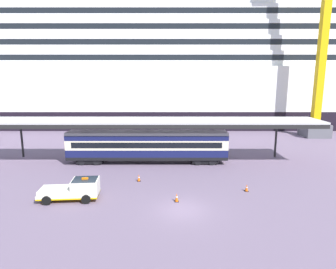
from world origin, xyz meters
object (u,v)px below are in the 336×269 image
at_px(service_truck, 75,189).
at_px(traffic_cone_near, 246,188).
at_px(dockside_crane, 329,28).
at_px(train_carriage, 147,145).
at_px(traffic_cone_mid, 176,198).
at_px(cruise_ship, 125,60).
at_px(traffic_cone_far, 138,178).

xyz_separation_m(service_truck, traffic_cone_near, (15.88, 1.91, -0.64)).
height_order(traffic_cone_near, dockside_crane, dockside_crane).
relative_size(train_carriage, service_truck, 3.78).
distance_m(traffic_cone_mid, dockside_crane, 44.51).
bearing_deg(dockside_crane, traffic_cone_mid, -133.14).
bearing_deg(cruise_ship, dockside_crane, -26.81).
height_order(train_carriage, traffic_cone_far, train_carriage).
xyz_separation_m(train_carriage, dockside_crane, (30.93, 17.32, 17.07)).
bearing_deg(dockside_crane, service_truck, -141.71).
bearing_deg(service_truck, train_carriage, 63.89).
xyz_separation_m(traffic_cone_mid, traffic_cone_far, (-3.85, 5.16, -0.01)).
bearing_deg(service_truck, dockside_crane, 38.29).
bearing_deg(train_carriage, dockside_crane, 29.25).
distance_m(traffic_cone_mid, traffic_cone_far, 6.44).
bearing_deg(traffic_cone_far, traffic_cone_near, -14.59).
height_order(traffic_cone_mid, traffic_cone_far, traffic_cone_mid).
bearing_deg(service_truck, traffic_cone_far, 41.86).
xyz_separation_m(train_carriage, traffic_cone_mid, (3.40, -12.06, -1.92)).
xyz_separation_m(train_carriage, traffic_cone_near, (10.20, -9.66, -1.95)).
relative_size(cruise_ship, dockside_crane, 2.13).
distance_m(train_carriage, traffic_cone_near, 14.19).
relative_size(cruise_ship, service_truck, 24.33).
relative_size(traffic_cone_mid, traffic_cone_far, 1.02).
relative_size(train_carriage, dockside_crane, 0.33).
distance_m(traffic_cone_near, traffic_cone_mid, 7.21).
bearing_deg(dockside_crane, traffic_cone_far, -142.34).
bearing_deg(service_truck, traffic_cone_mid, -3.02).
height_order(train_carriage, traffic_cone_near, train_carriage).
height_order(traffic_cone_mid, dockside_crane, dockside_crane).
height_order(traffic_cone_far, dockside_crane, dockside_crane).
bearing_deg(traffic_cone_near, service_truck, -173.13).
bearing_deg(traffic_cone_mid, traffic_cone_near, 19.38).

